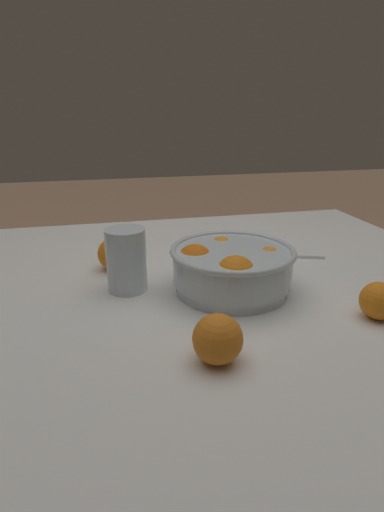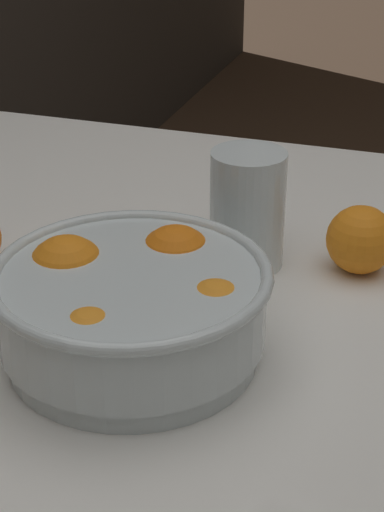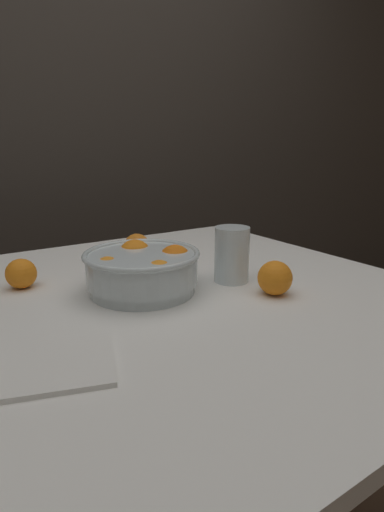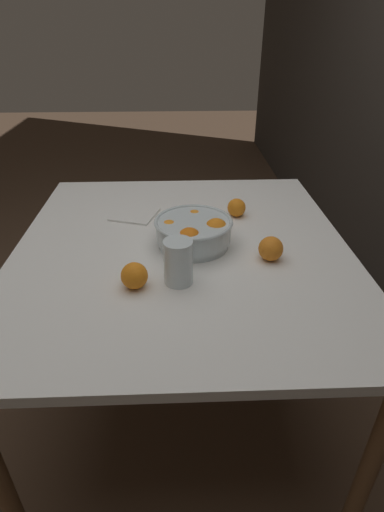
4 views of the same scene
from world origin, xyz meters
The scene contains 8 objects.
back_wall centered at (0.00, 1.03, 1.30)m, with size 8.00×0.05×2.60m, color #38332D.
dining_table centered at (0.00, 0.00, 0.68)m, with size 1.22×1.10×0.75m.
fruit_bowl centered at (0.00, 0.04, 0.80)m, with size 0.26×0.26×0.10m.
juice_glass centered at (0.21, -0.01, 0.81)m, with size 0.08×0.08×0.13m.
orange_loose_near_bowl centered at (-0.22, 0.21, 0.78)m, with size 0.07×0.07×0.07m, color orange.
orange_loose_front centered at (0.23, -0.14, 0.79)m, with size 0.08×0.08×0.08m, color orange.
orange_loose_aside centered at (0.10, 0.27, 0.79)m, with size 0.08×0.08×0.08m, color orange.
napkin centered at (-0.24, -0.18, 0.75)m, with size 0.15×0.16×0.01m, color white.
Camera 3 is at (-0.37, -0.72, 1.06)m, focal length 28.00 mm.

